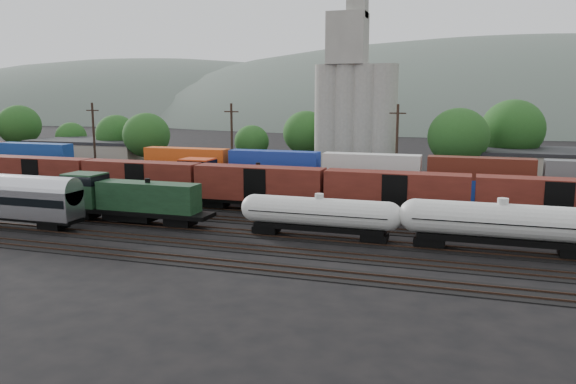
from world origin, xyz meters
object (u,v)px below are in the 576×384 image
(orange_locomotive, at_px, (233,179))
(grain_silo, at_px, (354,107))
(tank_car_a, at_px, (319,214))
(green_locomotive, at_px, (122,198))

(orange_locomotive, relative_size, grain_silo, 0.68)
(orange_locomotive, distance_m, grain_silo, 29.08)
(tank_car_a, relative_size, orange_locomotive, 0.78)
(green_locomotive, distance_m, orange_locomotive, 16.14)
(green_locomotive, distance_m, tank_car_a, 21.08)
(green_locomotive, relative_size, orange_locomotive, 0.92)
(green_locomotive, bearing_deg, orange_locomotive, 68.33)
(tank_car_a, bearing_deg, orange_locomotive, 135.21)
(green_locomotive, height_order, orange_locomotive, orange_locomotive)
(tank_car_a, bearing_deg, grain_silo, 97.24)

